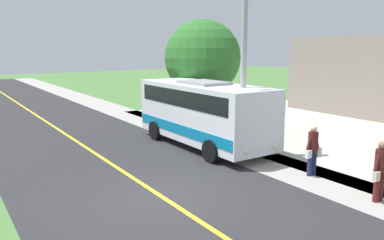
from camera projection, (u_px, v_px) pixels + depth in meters
name	position (u px, v px, depth m)	size (l,w,h in m)	color
ground_plane	(162.00, 197.00, 11.43)	(120.00, 120.00, 0.00)	#477238
road_surface	(162.00, 197.00, 11.43)	(8.00, 100.00, 0.01)	#28282B
sidewalk	(284.00, 167.00, 14.27)	(2.40, 100.00, 0.01)	#9E9991
road_centre_line	(162.00, 197.00, 11.43)	(0.16, 100.00, 0.00)	gold
shuttle_bus_front	(204.00, 111.00, 17.11)	(2.77, 7.41, 2.93)	white
pedestrian_with_bags	(380.00, 169.00, 10.95)	(0.72, 0.34, 1.78)	#4C1919
pedestrian_waiting	(313.00, 149.00, 13.20)	(0.72, 0.34, 1.78)	#1E2347
street_light_pole	(241.00, 56.00, 15.10)	(1.97, 0.24, 7.31)	#9E9EA3
tree_curbside	(203.00, 58.00, 21.62)	(4.29, 4.29, 5.96)	#4C3826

